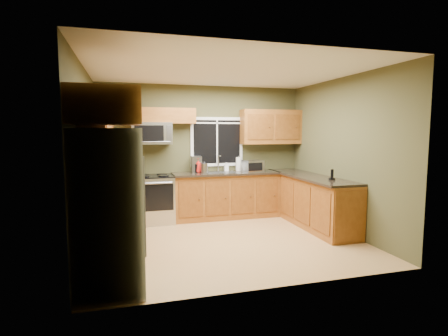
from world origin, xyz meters
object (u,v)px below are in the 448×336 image
coffee_maker (197,165)px  soap_bottle_b (226,167)px  paper_towel_roll (239,164)px  kettle (204,168)px  toaster_oven (253,166)px  refrigerator (109,210)px  cordless_phone (332,177)px  range (154,199)px  soap_bottle_a (198,166)px  microwave (152,133)px

coffee_maker → soap_bottle_b: (0.65, 0.06, -0.06)m
soap_bottle_b → coffee_maker: bearing=-174.5°
paper_towel_roll → kettle: bearing=-162.5°
soap_bottle_b → toaster_oven: bearing=-35.1°
refrigerator → cordless_phone: bearing=18.4°
range → toaster_oven: size_ratio=2.16×
toaster_oven → soap_bottle_b: size_ratio=2.40×
coffee_maker → soap_bottle_a: size_ratio=1.14×
microwave → toaster_oven: 2.12m
refrigerator → soap_bottle_a: refrigerator is taller
paper_towel_roll → cordless_phone: paper_towel_roll is taller
refrigerator → coffee_maker: size_ratio=5.50×
refrigerator → toaster_oven: bearing=44.8°
kettle → cordless_phone: bearing=-39.3°
toaster_oven → soap_bottle_b: bearing=144.9°
microwave → coffee_maker: bearing=2.1°
range → paper_towel_roll: (1.80, 0.21, 0.61)m
microwave → paper_towel_roll: 1.91m
refrigerator → range: bearing=76.0°
range → soap_bottle_b: (1.53, 0.23, 0.56)m
refrigerator → toaster_oven: size_ratio=4.14×
soap_bottle_a → cordless_phone: size_ratio=1.56×
soap_bottle_b → cordless_phone: cordless_phone is taller
refrigerator → soap_bottle_a: (1.59, 2.84, 0.18)m
paper_towel_roll → soap_bottle_b: size_ratio=1.73×
microwave → cordless_phone: size_ratio=4.11×
range → kettle: size_ratio=3.93×
range → soap_bottle_a: 1.09m
microwave → refrigerator: bearing=-103.3°
paper_towel_roll → cordless_phone: size_ratio=1.69×
microwave → coffee_maker: microwave is taller
refrigerator → soap_bottle_b: bearing=53.5°
range → soap_bottle_b: bearing=8.6°
soap_bottle_a → soap_bottle_b: 0.65m
microwave → toaster_oven: (2.00, -0.24, -0.67)m
paper_towel_roll → toaster_oven: bearing=-56.7°
coffee_maker → paper_towel_roll: size_ratio=1.05×
range → soap_bottle_b: soap_bottle_b is taller
coffee_maker → soap_bottle_b: 0.65m
refrigerator → soap_bottle_b: size_ratio=9.95×
microwave → kettle: size_ratio=3.19×
refrigerator → paper_towel_roll: 3.89m
refrigerator → cordless_phone: size_ratio=9.74×
toaster_oven → soap_bottle_a: 1.12m
microwave → soap_bottle_b: (1.53, 0.09, -0.70)m
microwave → paper_towel_roll: (1.80, 0.07, -0.65)m
paper_towel_roll → refrigerator: bearing=-129.8°
refrigerator → cordless_phone: (3.58, 1.19, 0.10)m
microwave → cordless_phone: (2.89, -1.72, -0.73)m
kettle → cordless_phone: size_ratio=1.29×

